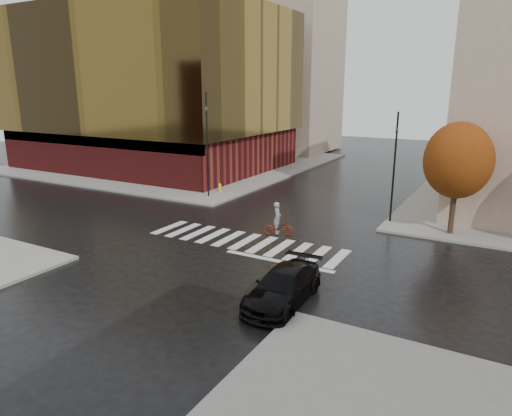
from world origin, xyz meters
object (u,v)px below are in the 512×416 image
(traffic_light_ne, at_px, (395,161))
(cyclist, at_px, (278,224))
(sedan, at_px, (283,287))
(fire_hydrant, at_px, (220,187))
(traffic_light_nw, at_px, (207,137))

(traffic_light_ne, bearing_deg, cyclist, 51.11)
(cyclist, bearing_deg, sedan, -174.52)
(sedan, xyz_separation_m, fire_hydrant, (-13.27, 15.31, -0.16))
(sedan, relative_size, fire_hydrant, 6.86)
(traffic_light_nw, relative_size, traffic_light_ne, 1.16)
(traffic_light_ne, height_order, fire_hydrant, traffic_light_ne)
(sedan, relative_size, traffic_light_ne, 0.70)
(cyclist, relative_size, traffic_light_nw, 0.25)
(traffic_light_nw, height_order, fire_hydrant, traffic_light_nw)
(traffic_light_nw, height_order, traffic_light_ne, traffic_light_nw)
(fire_hydrant, bearing_deg, cyclist, -39.38)
(sedan, bearing_deg, cyclist, 115.75)
(sedan, relative_size, cyclist, 2.42)
(cyclist, distance_m, traffic_light_nw, 11.51)
(sedan, height_order, traffic_light_ne, traffic_light_ne)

